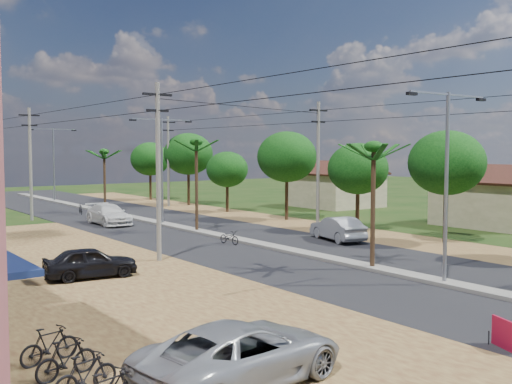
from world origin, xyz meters
The scene contains 31 objects.
ground centered at (0.00, 0.00, 0.00)m, with size 160.00×160.00×0.00m, color black.
road centered at (0.00, 15.00, 0.02)m, with size 12.00×110.00×0.04m, color black.
median centered at (0.00, 18.00, 0.09)m, with size 1.00×90.00×0.18m, color #605E56.
dirt_lot_west centered at (-15.00, 8.00, 0.02)m, with size 18.00×46.00×0.04m, color #55311D.
dirt_shoulder_east centered at (8.50, 15.00, 0.01)m, with size 5.00×90.00×0.03m, color #55311D.
house_east_near centered at (20.00, 10.00, 2.39)m, with size 7.60×7.50×4.60m.
house_east_far centered at (21.00, 28.00, 2.39)m, with size 7.60×7.50×4.60m.
tree_east_c centered at (9.70, 7.00, 4.86)m, with size 4.60×4.60×6.83m.
tree_east_d centered at (9.40, 14.00, 4.34)m, with size 4.20×4.20×6.13m.
tree_east_e centered at (9.60, 22.00, 5.09)m, with size 4.80×4.80×7.14m.
tree_east_f centered at (9.20, 30.00, 3.89)m, with size 3.80×3.80×5.52m.
tree_east_g centered at (9.80, 38.00, 5.24)m, with size 5.00×5.00×7.38m.
tree_east_h centered at (9.50, 46.00, 4.64)m, with size 4.40×4.40×6.52m.
palm_median_near centered at (0.00, 4.00, 5.54)m, with size 2.00×2.00×6.15m.
palm_median_mid centered at (0.00, 20.00, 5.90)m, with size 2.00×2.00×6.55m.
palm_median_far centered at (0.00, 36.00, 5.26)m, with size 2.00×2.00×5.85m.
streetlight_near centered at (0.00, 0.00, 4.79)m, with size 5.10×0.18×8.00m.
streetlight_mid centered at (0.00, 25.00, 4.79)m, with size 5.10×0.18×8.00m.
streetlight_far centered at (0.00, 50.00, 4.79)m, with size 5.10×0.18×8.00m.
utility_pole_w_b centered at (-7.00, 12.00, 4.76)m, with size 1.60×0.24×9.00m.
utility_pole_w_c centered at (-7.00, 34.00, 4.76)m, with size 1.60×0.24×9.00m.
utility_pole_e_b centered at (7.50, 16.00, 4.76)m, with size 1.60×0.24×9.00m.
utility_pole_e_c centered at (7.50, 38.00, 4.76)m, with size 1.60×0.24×9.00m.
car_silver_mid centered at (5.00, 11.45, 0.74)m, with size 1.58×4.52×1.49m, color gray.
car_white_far centered at (-3.19, 27.52, 0.75)m, with size 2.11×5.20×1.51m, color silver.
car_parked_silver centered at (-12.92, -3.69, 0.76)m, with size 2.52×5.48×1.52m, color gray.
car_parked_dark centered at (-11.35, 10.07, 0.69)m, with size 1.62×4.03×1.37m, color black.
moto_rider_west_a centered at (-1.20, 14.23, 0.41)m, with size 0.55×1.58×0.83m, color black.
moto_rider_west_b centered at (-2.35, 35.75, 0.46)m, with size 0.43×1.52×0.91m, color black.
roadside_sign centered at (-5.50, -6.00, 0.44)m, with size 0.46×1.01×0.88m.
parked_scooter_row centered at (-16.14, -2.71, 0.50)m, with size 1.72×7.30×1.00m.
Camera 1 is at (-20.94, -15.09, 5.63)m, focal length 42.00 mm.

